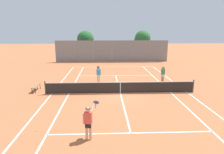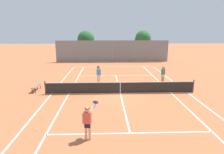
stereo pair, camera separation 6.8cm
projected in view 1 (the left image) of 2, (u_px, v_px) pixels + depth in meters
The scene contains 12 objects.
ground_plane at pixel (120, 93), 16.10m from camera, with size 120.00×120.00×0.00m, color #BC663D.
court_line_markings at pixel (120, 93), 16.10m from camera, with size 11.10×23.90×0.01m.
tennis_net at pixel (120, 87), 15.98m from camera, with size 12.00×0.10×1.07m.
player_near_side at pixel (88, 121), 9.11m from camera, with size 0.77×0.71×1.77m.
player_far_left at pixel (99, 74), 18.89m from camera, with size 0.43×0.90×1.77m.
player_far_right at pixel (163, 74), 19.11m from camera, with size 0.43×0.57×1.60m.
loose_tennis_ball_0 at pixel (36, 130), 10.07m from camera, with size 0.07×0.07×0.07m, color #D1DB33.
loose_tennis_ball_2 at pixel (156, 97), 15.06m from camera, with size 0.07×0.07×0.07m, color #D1DB33.
courtside_bench at pixel (36, 86), 16.64m from camera, with size 0.36×1.50×0.47m.
back_fence at pixel (112, 51), 31.62m from camera, with size 17.83×0.08×3.40m.
tree_behind_left at pixel (85, 40), 33.69m from camera, with size 2.85×2.85×4.87m.
tree_behind_right at pixel (142, 39), 34.51m from camera, with size 2.83×2.68×4.95m.
Camera 1 is at (-1.29, -15.32, 4.98)m, focal length 32.00 mm.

